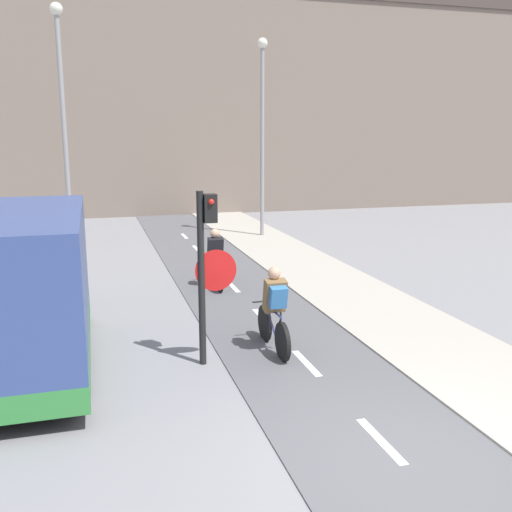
{
  "coord_description": "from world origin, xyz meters",
  "views": [
    {
      "loc": [
        -3.19,
        -5.11,
        3.62
      ],
      "look_at": [
        0.0,
        5.95,
        1.2
      ],
      "focal_mm": 40.0,
      "sensor_mm": 36.0,
      "label": 1
    }
  ],
  "objects_px": {
    "traffic_light_pole": "(207,258)",
    "cyclist_far": "(215,261)",
    "street_lamp_far": "(63,109)",
    "street_lamp_sidewalk": "(262,119)",
    "van": "(13,295)",
    "cyclist_near": "(274,311)"
  },
  "relations": [
    {
      "from": "street_lamp_far",
      "to": "street_lamp_sidewalk",
      "type": "distance_m",
      "value": 6.97
    },
    {
      "from": "cyclist_far",
      "to": "van",
      "type": "distance_m",
      "value": 5.77
    },
    {
      "from": "traffic_light_pole",
      "to": "street_lamp_sidewalk",
      "type": "relative_size",
      "value": 0.4
    },
    {
      "from": "street_lamp_far",
      "to": "cyclist_far",
      "type": "distance_m",
      "value": 6.81
    },
    {
      "from": "traffic_light_pole",
      "to": "cyclist_near",
      "type": "xyz_separation_m",
      "value": [
        1.19,
        0.21,
        -1.04
      ]
    },
    {
      "from": "street_lamp_far",
      "to": "traffic_light_pole",
      "type": "bearing_deg",
      "value": -75.66
    },
    {
      "from": "cyclist_far",
      "to": "cyclist_near",
      "type": "bearing_deg",
      "value": -88.89
    },
    {
      "from": "street_lamp_far",
      "to": "van",
      "type": "height_order",
      "value": "street_lamp_far"
    },
    {
      "from": "traffic_light_pole",
      "to": "street_lamp_far",
      "type": "xyz_separation_m",
      "value": [
        -2.34,
        9.15,
        2.65
      ]
    },
    {
      "from": "street_lamp_far",
      "to": "van",
      "type": "distance_m",
      "value": 9.2
    },
    {
      "from": "traffic_light_pole",
      "to": "cyclist_far",
      "type": "bearing_deg",
      "value": 76.54
    },
    {
      "from": "van",
      "to": "cyclist_near",
      "type": "bearing_deg",
      "value": -4.43
    },
    {
      "from": "street_lamp_far",
      "to": "van",
      "type": "relative_size",
      "value": 1.57
    },
    {
      "from": "street_lamp_far",
      "to": "cyclist_near",
      "type": "relative_size",
      "value": 4.39
    },
    {
      "from": "traffic_light_pole",
      "to": "cyclist_near",
      "type": "height_order",
      "value": "traffic_light_pole"
    },
    {
      "from": "traffic_light_pole",
      "to": "van",
      "type": "distance_m",
      "value": 3.01
    },
    {
      "from": "traffic_light_pole",
      "to": "street_lamp_far",
      "type": "relative_size",
      "value": 0.39
    },
    {
      "from": "traffic_light_pole",
      "to": "street_lamp_sidewalk",
      "type": "distance_m",
      "value": 12.34
    },
    {
      "from": "traffic_light_pole",
      "to": "van",
      "type": "height_order",
      "value": "traffic_light_pole"
    },
    {
      "from": "traffic_light_pole",
      "to": "street_lamp_far",
      "type": "height_order",
      "value": "street_lamp_far"
    },
    {
      "from": "street_lamp_sidewalk",
      "to": "traffic_light_pole",
      "type": "bearing_deg",
      "value": -110.8
    },
    {
      "from": "cyclist_near",
      "to": "cyclist_far",
      "type": "distance_m",
      "value": 4.41
    }
  ]
}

